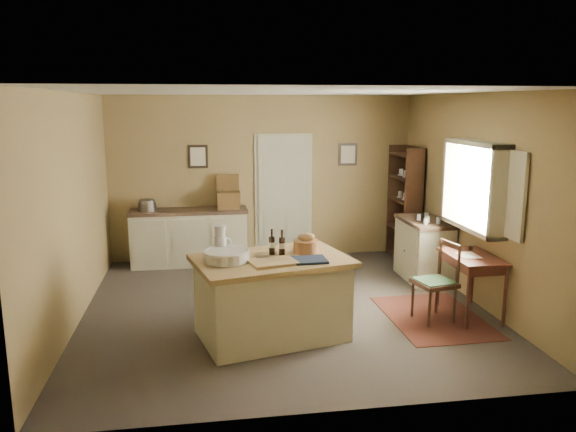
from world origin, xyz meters
name	(u,v)px	position (x,y,z in m)	size (l,w,h in m)	color
ground	(285,308)	(0.00, 0.00, 0.00)	(5.00, 5.00, 0.00)	#494038
wall_back	(262,178)	(0.00, 2.50, 1.35)	(5.00, 0.10, 2.70)	olive
wall_front	(331,258)	(0.00, -2.50, 1.35)	(5.00, 0.10, 2.70)	olive
wall_left	(73,210)	(-2.50, 0.00, 1.35)	(0.10, 5.00, 2.70)	olive
wall_right	(475,199)	(2.50, 0.00, 1.35)	(0.10, 5.00, 2.70)	olive
ceiling	(285,92)	(0.00, 0.00, 2.70)	(5.00, 5.00, 0.00)	silver
door	(284,195)	(0.35, 2.47, 1.05)	(0.97, 0.06, 2.11)	#B4B398
framed_prints	(274,155)	(0.20, 2.48, 1.72)	(2.82, 0.02, 0.38)	black
window	(478,186)	(2.42, -0.20, 1.55)	(0.25, 1.99, 1.12)	beige
work_island	(271,295)	(-0.28, -0.86, 0.48)	(1.85, 1.43, 1.20)	beige
sideboard	(190,235)	(-1.22, 2.20, 0.48)	(1.87, 0.53, 1.18)	beige
rug	(434,317)	(1.75, -0.61, 0.00)	(1.10, 1.60, 0.01)	#502A19
writing_desk	(472,263)	(2.20, -0.61, 0.67)	(0.54, 0.88, 0.82)	#3C1B13
desk_chair	(434,283)	(1.70, -0.69, 0.47)	(0.44, 0.44, 0.93)	black
right_cabinet	(424,249)	(2.20, 0.86, 0.46)	(0.58, 1.04, 0.99)	beige
shelving_unit	(407,204)	(2.35, 2.00, 0.94)	(0.32, 0.85, 1.88)	black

